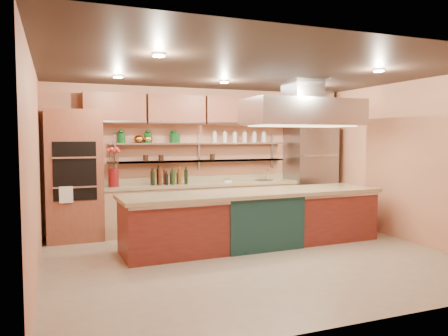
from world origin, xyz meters
name	(u,v)px	position (x,y,z in m)	size (l,w,h in m)	color
floor	(253,258)	(0.00, 0.00, -0.01)	(6.00, 5.00, 0.02)	gray
ceiling	(254,71)	(0.00, 0.00, 2.80)	(6.00, 5.00, 0.02)	black
wall_back	(201,158)	(0.00, 2.50, 1.40)	(6.00, 0.04, 2.80)	tan
wall_front	(364,181)	(0.00, -2.50, 1.40)	(6.00, 0.04, 2.80)	tan
wall_left	(35,171)	(-3.00, 0.00, 1.40)	(0.04, 5.00, 2.80)	tan
wall_right	(410,162)	(3.00, 0.00, 1.40)	(0.04, 5.00, 2.80)	tan
oven_stack	(74,176)	(-2.45, 2.18, 1.15)	(0.95, 0.64, 2.30)	brown
refrigerator	(310,173)	(2.35, 2.14, 1.05)	(0.95, 0.72, 2.10)	gray
back_counter	(203,206)	(-0.05, 2.20, 0.47)	(3.84, 0.64, 0.93)	tan
wall_shelf_lower	(201,161)	(-0.05, 2.37, 1.35)	(3.60, 0.26, 0.03)	#A6A8AC
wall_shelf_upper	(201,143)	(-0.05, 2.37, 1.70)	(3.60, 0.26, 0.03)	#A6A8AC
upper_cabinets	(204,110)	(0.00, 2.32, 2.35)	(4.60, 0.36, 0.55)	brown
range_hood	(302,112)	(1.25, 0.68, 2.25)	(2.00, 1.00, 0.45)	#A6A8AC
ceiling_downlights	(248,74)	(0.00, 0.20, 2.77)	(4.00, 2.80, 0.02)	#FFE5A5
island	(255,218)	(0.35, 0.68, 0.46)	(4.40, 0.96, 0.92)	maroon
flower_vase	(114,178)	(-1.78, 2.15, 1.09)	(0.18, 0.18, 0.33)	maroon
oil_bottle_cluster	(169,178)	(-0.75, 2.15, 1.05)	(0.75, 0.21, 0.24)	black
kitchen_scale	(227,180)	(0.43, 2.15, 0.97)	(0.14, 0.11, 0.08)	silver
bar_faucet	(266,175)	(1.34, 2.25, 1.04)	(0.03, 0.03, 0.21)	silver
copper_kettle	(139,139)	(-1.28, 2.37, 1.79)	(0.19, 0.19, 0.15)	orange
green_canister	(176,138)	(-0.56, 2.37, 1.81)	(0.16, 0.16, 0.19)	#0D3F17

